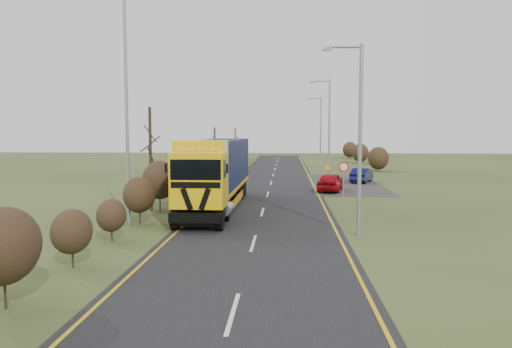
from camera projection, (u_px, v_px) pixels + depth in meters
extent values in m
plane|color=#35411C|center=(259.00, 225.00, 24.77)|extent=(160.00, 160.00, 0.00)
cube|color=black|center=(267.00, 198.00, 34.71)|extent=(8.00, 120.00, 0.02)
cube|color=#2A2825|center=(344.00, 183.00, 44.26)|extent=(6.00, 18.00, 0.02)
cube|color=gold|center=(214.00, 197.00, 34.93)|extent=(0.12, 116.00, 0.01)
cube|color=gold|center=(320.00, 198.00, 34.48)|extent=(0.12, 116.00, 0.01)
cube|color=silver|center=(233.00, 313.00, 12.83)|extent=(0.12, 3.00, 0.01)
cube|color=silver|center=(253.00, 243.00, 20.79)|extent=(0.12, 3.00, 0.01)
cube|color=silver|center=(262.00, 212.00, 28.74)|extent=(0.12, 3.00, 0.01)
cube|color=silver|center=(268.00, 194.00, 36.70)|extent=(0.12, 3.00, 0.01)
cube|color=silver|center=(271.00, 183.00, 44.65)|extent=(0.12, 3.00, 0.01)
cube|color=silver|center=(273.00, 175.00, 52.61)|extent=(0.12, 3.00, 0.01)
cube|color=silver|center=(275.00, 169.00, 60.56)|extent=(0.12, 3.00, 0.01)
cube|color=silver|center=(276.00, 165.00, 68.52)|extent=(0.12, 3.00, 0.01)
cube|color=silver|center=(277.00, 161.00, 76.47)|extent=(0.12, 3.00, 0.01)
cube|color=silver|center=(278.00, 158.00, 84.43)|extent=(0.12, 3.00, 0.01)
ellipsoid|color=#322116|center=(3.00, 246.00, 13.05)|extent=(1.80, 2.34, 2.07)
ellipsoid|color=#322116|center=(72.00, 231.00, 17.06)|extent=(1.34, 1.74, 1.54)
ellipsoid|color=#322116|center=(111.00, 215.00, 21.05)|extent=(1.21, 1.57, 1.39)
ellipsoid|color=#322116|center=(139.00, 195.00, 25.00)|extent=(1.58, 2.06, 1.82)
ellipsoid|color=#322116|center=(160.00, 180.00, 28.95)|extent=(1.96, 2.55, 2.25)
ellipsoid|color=#322116|center=(174.00, 176.00, 32.94)|extent=(1.83, 2.38, 2.10)
ellipsoid|color=#322116|center=(187.00, 177.00, 36.95)|extent=(1.37, 1.78, 1.57)
ellipsoid|color=#322116|center=(196.00, 174.00, 40.94)|extent=(1.20, 1.56, 1.38)
ellipsoid|color=#322116|center=(205.00, 167.00, 44.88)|extent=(1.55, 2.02, 1.78)
ellipsoid|color=#322116|center=(210.00, 160.00, 48.84)|extent=(1.95, 2.53, 2.24)
ellipsoid|color=#322116|center=(218.00, 159.00, 52.81)|extent=(1.85, 2.41, 2.13)
ellipsoid|color=#322116|center=(221.00, 160.00, 56.84)|extent=(1.40, 1.81, 1.61)
ellipsoid|color=#322116|center=(227.00, 160.00, 60.82)|extent=(1.19, 1.55, 1.37)
ellipsoid|color=#322116|center=(229.00, 156.00, 64.79)|extent=(1.52, 1.97, 1.75)
ellipsoid|color=#322116|center=(234.00, 151.00, 68.71)|extent=(1.93, 2.51, 2.22)
ellipsoid|color=#322116|center=(235.00, 151.00, 72.71)|extent=(1.88, 2.44, 2.16)
ellipsoid|color=#322116|center=(240.00, 152.00, 76.71)|extent=(1.43, 1.85, 1.64)
ellipsoid|color=#322116|center=(240.00, 153.00, 80.73)|extent=(1.19, 1.55, 1.37)
ellipsoid|color=#322116|center=(244.00, 150.00, 84.66)|extent=(1.49, 1.93, 1.71)
cylinder|color=#302518|center=(151.00, 160.00, 28.87)|extent=(0.18, 0.18, 6.05)
cylinder|color=#302518|center=(215.00, 150.00, 54.77)|extent=(0.18, 0.18, 5.06)
cylinder|color=#302518|center=(235.00, 144.00, 76.64)|extent=(0.18, 0.18, 5.15)
cube|color=black|center=(203.00, 210.00, 25.02)|extent=(2.46, 4.64, 0.45)
cube|color=yellow|center=(200.00, 179.00, 23.98)|extent=(2.54, 2.24, 2.61)
cube|color=black|center=(196.00, 220.00, 23.09)|extent=(2.51, 0.15, 0.55)
cube|color=black|center=(187.00, 199.00, 22.96)|extent=(0.61, 0.03, 1.08)
cube|color=black|center=(205.00, 199.00, 22.91)|extent=(0.61, 0.03, 1.08)
cube|color=black|center=(196.00, 170.00, 22.85)|extent=(2.36, 0.09, 0.95)
cube|color=black|center=(196.00, 185.00, 22.88)|extent=(2.31, 0.06, 0.28)
cube|color=yellow|center=(201.00, 146.00, 24.19)|extent=(2.53, 1.43, 0.56)
cylinder|color=silver|center=(196.00, 151.00, 23.01)|extent=(2.21, 0.09, 0.06)
cube|color=black|center=(166.00, 168.00, 23.16)|extent=(0.08, 0.12, 0.45)
cube|color=black|center=(227.00, 168.00, 22.99)|extent=(0.08, 0.12, 0.45)
cylinder|color=gray|center=(182.00, 208.00, 25.48)|extent=(0.58, 1.31, 0.56)
cylinder|color=gray|center=(227.00, 208.00, 25.34)|extent=(0.58, 1.31, 0.56)
cube|color=#F1A911|center=(220.00, 186.00, 31.46)|extent=(2.66, 12.67, 0.24)
cube|color=#0B1233|center=(220.00, 162.00, 31.33)|extent=(2.63, 12.27, 2.76)
cube|color=#0E163C|center=(231.00, 157.00, 37.44)|extent=(2.49, 0.09, 2.76)
cube|color=#0E163C|center=(204.00, 170.00, 25.22)|extent=(2.49, 0.09, 2.76)
cube|color=black|center=(227.00, 188.00, 35.30)|extent=(2.35, 3.64, 0.35)
cube|color=#F1A911|center=(198.00, 198.00, 30.59)|extent=(0.12, 5.52, 0.45)
cube|color=#F1A911|center=(238.00, 199.00, 30.45)|extent=(0.12, 5.52, 0.45)
cylinder|color=black|center=(175.00, 219.00, 23.50)|extent=(0.33, 1.05, 1.04)
cylinder|color=black|center=(220.00, 220.00, 23.37)|extent=(0.33, 1.05, 1.04)
cylinder|color=black|center=(186.00, 211.00, 26.00)|extent=(0.33, 1.05, 1.04)
cylinder|color=black|center=(226.00, 211.00, 25.87)|extent=(0.33, 1.05, 1.04)
cylinder|color=black|center=(211.00, 191.00, 34.48)|extent=(0.33, 1.05, 1.04)
cylinder|color=black|center=(241.00, 191.00, 34.35)|extent=(0.33, 1.05, 1.04)
cylinder|color=black|center=(213.00, 189.00, 35.48)|extent=(0.33, 1.05, 1.04)
cylinder|color=black|center=(242.00, 190.00, 35.35)|extent=(0.33, 1.05, 1.04)
cylinder|color=black|center=(215.00, 188.00, 36.47)|extent=(0.33, 1.05, 1.04)
cylinder|color=black|center=(244.00, 188.00, 36.35)|extent=(0.33, 1.05, 1.04)
imported|color=#A90810|center=(331.00, 182.00, 38.67)|extent=(2.63, 4.57, 1.46)
imported|color=#0B0F3D|center=(362.00, 175.00, 45.21)|extent=(2.67, 4.18, 1.30)
cylinder|color=gray|center=(360.00, 141.00, 21.96)|extent=(0.18, 0.18, 8.47)
cylinder|color=gray|center=(344.00, 47.00, 21.65)|extent=(1.51, 0.12, 0.12)
cube|color=gray|center=(327.00, 49.00, 21.70)|extent=(0.42, 0.17, 0.13)
cylinder|color=gray|center=(329.00, 130.00, 47.42)|extent=(0.18, 0.18, 9.51)
cylinder|color=gray|center=(321.00, 81.00, 47.08)|extent=(1.69, 0.12, 0.12)
cube|color=gray|center=(312.00, 82.00, 47.14)|extent=(0.48, 0.19, 0.15)
cylinder|color=gray|center=(321.00, 132.00, 64.65)|extent=(0.18, 0.18, 8.97)
cylinder|color=gray|center=(315.00, 99.00, 64.32)|extent=(1.59, 0.12, 0.12)
cube|color=gray|center=(309.00, 99.00, 64.38)|extent=(0.45, 0.18, 0.14)
cylinder|color=gray|center=(127.00, 110.00, 24.49)|extent=(0.16, 0.16, 11.38)
cylinder|color=gray|center=(343.00, 183.00, 34.44)|extent=(0.08, 0.08, 2.21)
cylinder|color=red|center=(344.00, 167.00, 34.31)|extent=(0.71, 0.04, 0.71)
cylinder|color=white|center=(344.00, 167.00, 34.29)|extent=(0.53, 0.02, 0.53)
cylinder|color=gray|center=(327.00, 175.00, 45.60)|extent=(0.08, 0.08, 1.25)
cube|color=#CCBD0B|center=(327.00, 167.00, 45.49)|extent=(0.63, 0.04, 0.63)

